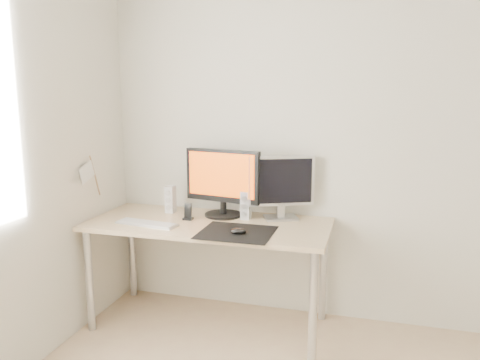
{
  "coord_description": "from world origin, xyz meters",
  "views": [
    {
      "loc": [
        0.09,
        -1.45,
        1.57
      ],
      "look_at": [
        -0.74,
        1.46,
        1.01
      ],
      "focal_mm": 35.0,
      "sensor_mm": 36.0,
      "label": 1
    }
  ],
  "objects_px": {
    "main_monitor": "(223,180)",
    "phone_dock": "(188,215)",
    "speaker_right": "(246,205)",
    "speaker_left": "(170,199)",
    "desk": "(209,233)",
    "second_monitor": "(281,184)",
    "mouse": "(238,231)",
    "keyboard": "(147,223)"
  },
  "relations": [
    {
      "from": "speaker_left",
      "to": "keyboard",
      "type": "relative_size",
      "value": 0.45
    },
    {
      "from": "mouse",
      "to": "keyboard",
      "type": "relative_size",
      "value": 0.23
    },
    {
      "from": "second_monitor",
      "to": "keyboard",
      "type": "bearing_deg",
      "value": -154.92
    },
    {
      "from": "desk",
      "to": "second_monitor",
      "type": "distance_m",
      "value": 0.59
    },
    {
      "from": "keyboard",
      "to": "speaker_right",
      "type": "bearing_deg",
      "value": 28.05
    },
    {
      "from": "mouse",
      "to": "second_monitor",
      "type": "xyz_separation_m",
      "value": [
        0.18,
        0.42,
        0.22
      ]
    },
    {
      "from": "desk",
      "to": "keyboard",
      "type": "xyz_separation_m",
      "value": [
        -0.37,
        -0.17,
        0.09
      ]
    },
    {
      "from": "mouse",
      "to": "keyboard",
      "type": "xyz_separation_m",
      "value": [
        -0.63,
        0.04,
        -0.01
      ]
    },
    {
      "from": "desk",
      "to": "phone_dock",
      "type": "xyz_separation_m",
      "value": [
        -0.15,
        0.02,
        0.11
      ]
    },
    {
      "from": "desk",
      "to": "speaker_right",
      "type": "xyz_separation_m",
      "value": [
        0.22,
        0.15,
        0.17
      ]
    },
    {
      "from": "desk",
      "to": "mouse",
      "type": "bearing_deg",
      "value": -38.07
    },
    {
      "from": "speaker_right",
      "to": "speaker_left",
      "type": "bearing_deg",
      "value": 177.6
    },
    {
      "from": "desk",
      "to": "phone_dock",
      "type": "height_order",
      "value": "phone_dock"
    },
    {
      "from": "speaker_left",
      "to": "phone_dock",
      "type": "height_order",
      "value": "speaker_left"
    },
    {
      "from": "mouse",
      "to": "speaker_left",
      "type": "bearing_deg",
      "value": 148.37
    },
    {
      "from": "phone_dock",
      "to": "mouse",
      "type": "bearing_deg",
      "value": -28.75
    },
    {
      "from": "speaker_left",
      "to": "keyboard",
      "type": "bearing_deg",
      "value": -93.44
    },
    {
      "from": "mouse",
      "to": "keyboard",
      "type": "height_order",
      "value": "mouse"
    },
    {
      "from": "speaker_left",
      "to": "mouse",
      "type": "bearing_deg",
      "value": -31.63
    },
    {
      "from": "phone_dock",
      "to": "speaker_right",
      "type": "bearing_deg",
      "value": 18.47
    },
    {
      "from": "speaker_left",
      "to": "keyboard",
      "type": "xyz_separation_m",
      "value": [
        -0.02,
        -0.34,
        -0.09
      ]
    },
    {
      "from": "main_monitor",
      "to": "speaker_left",
      "type": "relative_size",
      "value": 2.83
    },
    {
      "from": "speaker_right",
      "to": "main_monitor",
      "type": "bearing_deg",
      "value": 170.63
    },
    {
      "from": "speaker_left",
      "to": "speaker_right",
      "type": "relative_size",
      "value": 1.0
    },
    {
      "from": "main_monitor",
      "to": "second_monitor",
      "type": "relative_size",
      "value": 1.26
    },
    {
      "from": "mouse",
      "to": "second_monitor",
      "type": "bearing_deg",
      "value": 67.0
    },
    {
      "from": "speaker_right",
      "to": "mouse",
      "type": "bearing_deg",
      "value": -82.09
    },
    {
      "from": "main_monitor",
      "to": "phone_dock",
      "type": "height_order",
      "value": "main_monitor"
    },
    {
      "from": "mouse",
      "to": "speaker_left",
      "type": "xyz_separation_m",
      "value": [
        -0.61,
        0.38,
        0.08
      ]
    },
    {
      "from": "main_monitor",
      "to": "speaker_left",
      "type": "xyz_separation_m",
      "value": [
        -0.39,
        -0.0,
        -0.16
      ]
    },
    {
      "from": "mouse",
      "to": "phone_dock",
      "type": "distance_m",
      "value": 0.48
    },
    {
      "from": "main_monitor",
      "to": "speaker_right",
      "type": "distance_m",
      "value": 0.24
    },
    {
      "from": "desk",
      "to": "phone_dock",
      "type": "distance_m",
      "value": 0.19
    },
    {
      "from": "mouse",
      "to": "second_monitor",
      "type": "relative_size",
      "value": 0.23
    },
    {
      "from": "main_monitor",
      "to": "second_monitor",
      "type": "height_order",
      "value": "main_monitor"
    },
    {
      "from": "desk",
      "to": "speaker_left",
      "type": "xyz_separation_m",
      "value": [
        -0.35,
        0.17,
        0.17
      ]
    },
    {
      "from": "main_monitor",
      "to": "second_monitor",
      "type": "xyz_separation_m",
      "value": [
        0.4,
        0.04,
        -0.01
      ]
    },
    {
      "from": "desk",
      "to": "phone_dock",
      "type": "relative_size",
      "value": 14.13
    },
    {
      "from": "speaker_left",
      "to": "phone_dock",
      "type": "xyz_separation_m",
      "value": [
        0.19,
        -0.15,
        -0.06
      ]
    },
    {
      "from": "second_monitor",
      "to": "phone_dock",
      "type": "relative_size",
      "value": 3.84
    },
    {
      "from": "desk",
      "to": "main_monitor",
      "type": "distance_m",
      "value": 0.38
    },
    {
      "from": "keyboard",
      "to": "phone_dock",
      "type": "distance_m",
      "value": 0.29
    }
  ]
}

